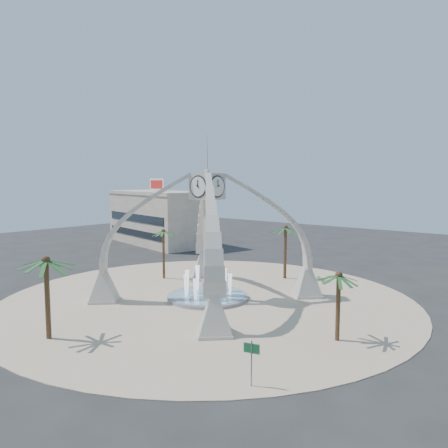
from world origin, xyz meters
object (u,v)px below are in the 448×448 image
Objects in this scene: palm_east at (339,276)px; street_sign at (252,354)px; palm_west at (163,232)px; palm_south at (46,261)px; fountain at (208,296)px; palm_north at (285,228)px; clock_tower at (207,234)px.

palm_east is 2.04× the size of street_sign.
palm_south reaches higher than palm_west.
fountain is 18.65m from street_sign.
fountain is at bearing 171.13° from palm_east.
palm_north reaches higher than street_sign.
palm_west is 2.33× the size of street_sign.
palm_west reaches higher than fountain.
palm_west is at bearing -139.94° from palm_north.
palm_east is 10.16m from street_sign.
palm_north reaches higher than palm_east.
palm_south is 16.73m from street_sign.
palm_east is at bearing -8.87° from clock_tower.
street_sign is (15.88, 3.54, -3.88)m from palm_south.
palm_north reaches higher than fountain.
palm_south is (-16.48, -13.27, 1.00)m from palm_east.
fountain is 1.20× the size of palm_south.
palm_north is 27.98m from street_sign.
palm_south is (-1.73, -15.57, 5.53)m from fountain.
palm_north is at bearing 40.06° from palm_west.
clock_tower is 19.12m from street_sign.
palm_north is 1.02× the size of palm_south.
palm_west is (-24.59, 5.49, 0.77)m from palm_east.
palm_north is at bearing 102.47° from street_sign.
clock_tower is 12.46m from palm_north.
palm_south is (-1.73, -15.57, -0.67)m from clock_tower.
palm_south reaches higher than street_sign.
clock_tower is 15.03m from palm_east.
clock_tower is 3.24× the size of palm_east.
palm_west is at bearing 132.02° from street_sign.
clock_tower is at bearing 171.13° from palm_east.
clock_tower reaches higher than palm_east.
fountain is 2.96× the size of street_sign.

